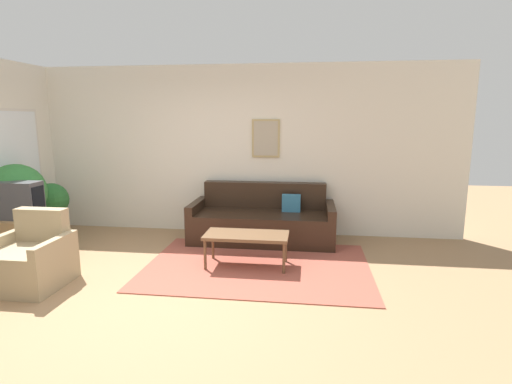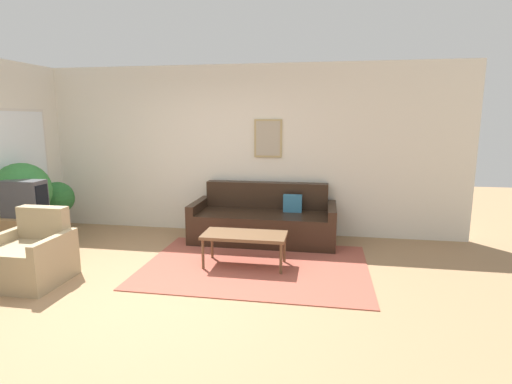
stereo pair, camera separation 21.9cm
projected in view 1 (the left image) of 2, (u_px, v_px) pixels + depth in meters
ground_plane at (156, 296)px, 4.23m from camera, size 16.00×16.00×0.00m
area_rug at (258, 266)px, 5.10m from camera, size 2.82×1.99×0.01m
wall_back at (212, 150)px, 6.52m from camera, size 8.00×0.09×2.70m
couch at (263, 221)px, 6.14m from camera, size 2.17×0.90×0.86m
coffee_table at (247, 237)px, 5.03m from camera, size 1.05×0.49×0.43m
tv_stand at (24, 239)px, 5.32m from camera, size 0.68×0.48×0.56m
tv at (20, 200)px, 5.22m from camera, size 0.54×0.28×0.50m
armchair at (30, 261)px, 4.48m from camera, size 0.78×0.76×0.83m
potted_plant_tall at (17, 194)px, 5.60m from camera, size 0.79×0.79×1.24m
potted_plant_by_window at (52, 203)px, 6.32m from camera, size 0.52×0.52×0.86m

